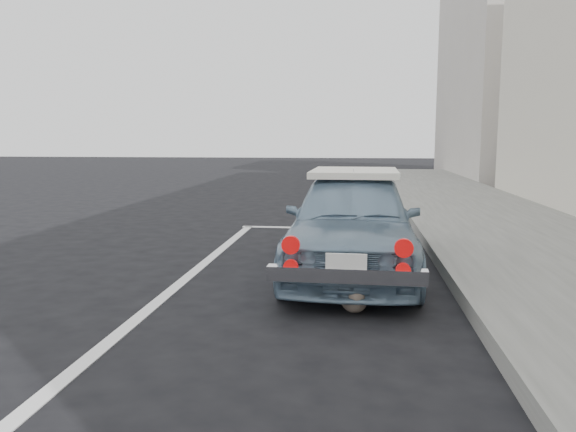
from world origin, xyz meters
name	(u,v)px	position (x,y,z in m)	size (l,w,h in m)	color
ground	(183,426)	(0.00, 0.00, 0.00)	(80.00, 80.00, 0.00)	black
building_far	(503,71)	(6.35, 20.00, 4.00)	(3.50, 10.00, 8.00)	#B9B1A7
pline_front	(332,228)	(0.50, 6.50, 0.00)	(3.00, 0.12, 0.01)	silver
pline_side	(187,278)	(-0.90, 3.00, 0.00)	(0.12, 7.00, 0.01)	silver
retro_coupe	(353,221)	(0.85, 3.44, 0.58)	(1.45, 3.42, 1.15)	#7390A7
cat	(354,298)	(0.87, 2.03, 0.13)	(0.28, 0.53, 0.28)	#756859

